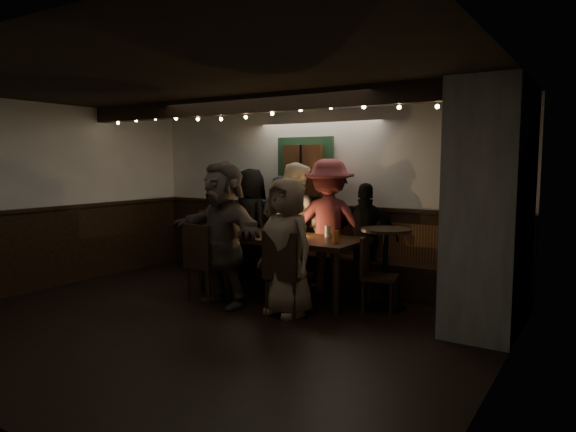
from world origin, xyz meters
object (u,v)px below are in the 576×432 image
Objects in this scene: high_top at (386,258)px; person_g at (287,247)px; person_b at (280,229)px; person_d at (329,225)px; chair_near_right at (284,268)px; person_c at (296,224)px; person_e at (366,238)px; chair_end at (373,269)px; person_f at (223,234)px; person_a at (251,223)px; chair_near_left at (203,258)px; dining_table at (280,241)px.

high_top is 0.61× the size of person_g.
person_d is at bearing 160.76° from person_b.
chair_near_right is at bearing 111.14° from person_b.
person_c is at bearing 165.12° from high_top.
person_c is 1.18× the size of person_e.
person_f is at bearing -155.75° from chair_end.
chair_end is 1.20m from person_d.
high_top is 0.54× the size of person_f.
person_c is at bearing 96.08° from person_f.
chair_end is at bearing -172.29° from person_a.
person_e reaches higher than chair_end.
chair_near_left is at bearing -157.61° from chair_end.
person_a reaches higher than chair_near_right.
chair_near_left is at bearing -160.29° from person_g.
person_f is (-0.89, -0.02, 0.34)m from chair_near_right.
person_f reaches higher than person_e.
person_f reaches higher than chair_near_right.
person_c is at bearing 102.15° from dining_table.
person_f is at bearing 81.16° from person_b.
dining_table is 2.32× the size of high_top.
person_c reaches higher than person_e.
dining_table is at bearing 142.33° from person_g.
dining_table is 1.42m from high_top.
chair_end is 0.92× the size of high_top.
chair_end is 0.60× the size of person_e.
person_a is 1.06× the size of person_b.
chair_near_right is 2.16m from person_a.
chair_end is 2.48m from person_a.
chair_near_left is 2.28m from high_top.
person_e is at bearing 40.82° from dining_table.
dining_table is at bearing 179.77° from chair_end.
chair_end is at bearing 103.63° from person_e.
chair_end is at bearing 38.57° from person_f.
person_b is at bearing 83.76° from chair_near_left.
chair_near_right is 0.59× the size of person_a.
person_e reaches higher than dining_table.
person_d reaches higher than dining_table.
person_b reaches higher than chair_near_right.
person_e reaches higher than high_top.
chair_near_left is at bearing -154.82° from person_f.
person_c is at bearing -7.95° from person_e.
person_c is at bearing -24.78° from person_d.
person_g is at bearing -51.33° from dining_table.
person_c is (-1.54, 0.41, 0.27)m from high_top.
person_a is at bearing 104.08° from chair_near_left.
dining_table reaches higher than chair_end.
person_g is (0.15, -1.32, -0.11)m from person_d.
person_f reaches higher than dining_table.
person_a reaches higher than chair_end.
person_g reaches higher than person_e.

